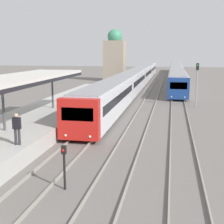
{
  "coord_description": "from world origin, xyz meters",
  "views": [
    {
      "loc": [
        5.65,
        -5.74,
        5.71
      ],
      "look_at": [
        1.61,
        15.27,
        1.59
      ],
      "focal_mm": 50.0,
      "sensor_mm": 36.0,
      "label": 1
    }
  ],
  "objects_px": {
    "person_on_platform": "(17,127)",
    "signal_post_near": "(64,163)",
    "signal_mast_far": "(197,80)",
    "train_near": "(137,77)",
    "train_far": "(176,71)"
  },
  "relations": [
    {
      "from": "train_near",
      "to": "signal_mast_far",
      "type": "height_order",
      "value": "signal_mast_far"
    },
    {
      "from": "person_on_platform",
      "to": "signal_mast_far",
      "type": "bearing_deg",
      "value": 61.43
    },
    {
      "from": "person_on_platform",
      "to": "train_far",
      "type": "height_order",
      "value": "train_far"
    },
    {
      "from": "train_far",
      "to": "signal_mast_far",
      "type": "relative_size",
      "value": 14.2
    },
    {
      "from": "signal_post_near",
      "to": "train_far",
      "type": "bearing_deg",
      "value": 84.99
    },
    {
      "from": "train_far",
      "to": "signal_mast_far",
      "type": "height_order",
      "value": "signal_mast_far"
    },
    {
      "from": "person_on_platform",
      "to": "train_far",
      "type": "bearing_deg",
      "value": 81.18
    },
    {
      "from": "person_on_platform",
      "to": "signal_post_near",
      "type": "relative_size",
      "value": 0.86
    },
    {
      "from": "train_near",
      "to": "signal_mast_far",
      "type": "distance_m",
      "value": 19.71
    },
    {
      "from": "signal_post_near",
      "to": "person_on_platform",
      "type": "bearing_deg",
      "value": 142.56
    },
    {
      "from": "person_on_platform",
      "to": "train_near",
      "type": "distance_m",
      "value": 36.85
    },
    {
      "from": "signal_post_near",
      "to": "signal_mast_far",
      "type": "distance_m",
      "value": 22.67
    },
    {
      "from": "signal_mast_far",
      "to": "train_near",
      "type": "bearing_deg",
      "value": 114.57
    },
    {
      "from": "train_far",
      "to": "signal_post_near",
      "type": "distance_m",
      "value": 57.88
    },
    {
      "from": "train_near",
      "to": "signal_mast_far",
      "type": "relative_size",
      "value": 14.42
    }
  ]
}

